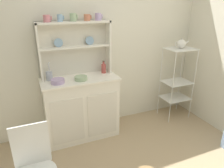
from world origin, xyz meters
The scene contains 15 objects.
wall_back centered at (0.00, 1.62, 1.25)m, with size 3.84×0.05×2.50m, color silver.
hutch_cabinet centered at (-0.30, 1.37, 0.44)m, with size 0.99×0.45×0.86m.
hutch_shelf_unit centered at (-0.30, 1.53, 1.27)m, with size 0.92×0.18×0.70m.
bakers_rack centered at (1.24, 1.32, 0.70)m, with size 0.42×0.33×1.14m.
wire_chair centered at (-0.96, 0.40, 0.52)m, with size 0.36×0.36×0.85m.
cup_rose_0 centered at (-0.61, 1.49, 1.60)m, with size 0.10×0.08×0.08m.
cup_sky_1 centered at (-0.46, 1.49, 1.60)m, with size 0.08×0.07×0.08m.
cup_sage_2 centered at (-0.30, 1.49, 1.61)m, with size 0.09×0.08×0.09m.
cup_terracotta_3 centered at (-0.13, 1.49, 1.60)m, with size 0.09×0.08×0.08m.
cup_lilac_4 centered at (0.02, 1.49, 1.61)m, with size 0.09×0.08×0.09m.
bowl_mixing_large centered at (-0.59, 1.29, 0.89)m, with size 0.16×0.16×0.05m, color #B79ECC.
bowl_floral_medium centered at (-0.30, 1.29, 0.89)m, with size 0.16×0.16×0.05m, color #9EB78E.
jam_bottle centered at (0.06, 1.45, 0.93)m, with size 0.06×0.06×0.17m.
utensil_jar centered at (-0.66, 1.44, 0.92)m, with size 0.08×0.08×0.24m.
porcelain_teapot centered at (1.24, 1.32, 1.20)m, with size 0.22×0.13×0.15m.
Camera 1 is at (-0.89, -1.12, 1.78)m, focal length 33.34 mm.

